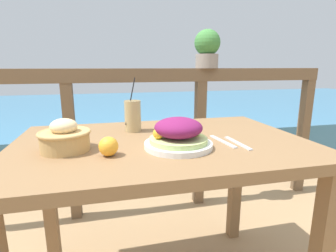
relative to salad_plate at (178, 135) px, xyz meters
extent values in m
cube|color=olive|center=(-0.04, 0.11, -0.07)|extent=(1.17, 0.78, 0.04)
cube|color=olive|center=(-0.56, 0.44, -0.45)|extent=(0.06, 0.06, 0.71)
cube|color=olive|center=(0.49, 0.44, -0.45)|extent=(0.06, 0.06, 0.71)
cube|color=brown|center=(-0.04, 0.89, 0.19)|extent=(2.80, 0.08, 0.09)
cube|color=brown|center=(-0.49, 0.89, -0.33)|extent=(0.07, 0.07, 0.94)
cube|color=brown|center=(0.42, 0.89, -0.33)|extent=(0.07, 0.07, 0.94)
cube|color=brown|center=(1.33, 0.89, -0.33)|extent=(0.07, 0.07, 0.94)
cube|color=teal|center=(-0.04, 3.39, -0.59)|extent=(12.00, 4.00, 0.43)
cylinder|color=silver|center=(0.00, 0.00, -0.04)|extent=(0.25, 0.25, 0.02)
cylinder|color=#B7D17A|center=(0.00, 0.00, -0.02)|extent=(0.21, 0.21, 0.02)
ellipsoid|color=#72194C|center=(0.00, 0.00, 0.03)|extent=(0.18, 0.18, 0.07)
sphere|color=#F9A328|center=(0.07, 0.02, 0.01)|extent=(0.04, 0.04, 0.04)
sphere|color=#F9A328|center=(-0.07, 0.00, 0.01)|extent=(0.04, 0.04, 0.04)
cylinder|color=tan|center=(-0.14, 0.29, 0.02)|extent=(0.07, 0.07, 0.14)
cylinder|color=black|center=(-0.14, 0.30, 0.09)|extent=(0.06, 0.06, 0.21)
cylinder|color=tan|center=(-0.40, 0.06, -0.01)|extent=(0.17, 0.17, 0.07)
torus|color=tan|center=(-0.40, 0.06, 0.02)|extent=(0.18, 0.18, 0.01)
ellipsoid|color=beige|center=(-0.40, 0.06, 0.04)|extent=(0.09, 0.09, 0.06)
cylinder|color=gray|center=(0.46, 0.89, 0.28)|extent=(0.16, 0.16, 0.10)
sphere|color=#3D7A38|center=(0.46, 0.89, 0.40)|extent=(0.18, 0.18, 0.18)
cube|color=silver|center=(0.19, 0.03, -0.05)|extent=(0.04, 0.18, 0.00)
cube|color=silver|center=(0.24, -0.01, -0.05)|extent=(0.02, 0.18, 0.00)
sphere|color=#F9A328|center=(-0.25, -0.03, -0.02)|extent=(0.07, 0.07, 0.07)
camera|label=1|loc=(-0.25, -0.89, 0.25)|focal=28.00mm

